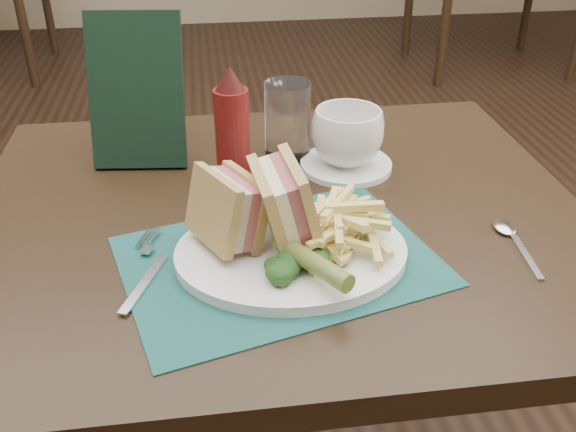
{
  "coord_description": "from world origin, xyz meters",
  "views": [
    {
      "loc": [
        -0.1,
        -1.31,
        1.23
      ],
      "look_at": [
        -0.0,
        -0.6,
        0.8
      ],
      "focal_mm": 40.0,
      "sensor_mm": 36.0,
      "label": 1
    }
  ],
  "objects_px": {
    "drinking_glass": "(287,121)",
    "check_presenter": "(136,91)",
    "sandwich_half_b": "(269,204)",
    "table_bg_right": "(492,1)",
    "placemat": "(279,261)",
    "plate": "(291,253)",
    "coffee_cup": "(347,137)",
    "saucer": "(346,165)",
    "sandwich_half_a": "(213,214)",
    "ketchup_bottle": "(232,126)",
    "table_main": "(281,390)"
  },
  "relations": [
    {
      "from": "sandwich_half_a",
      "to": "coffee_cup",
      "type": "height_order",
      "value": "sandwich_half_a"
    },
    {
      "from": "saucer",
      "to": "sandwich_half_b",
      "type": "bearing_deg",
      "value": -123.45
    },
    {
      "from": "sandwich_half_a",
      "to": "drinking_glass",
      "type": "xyz_separation_m",
      "value": [
        0.13,
        0.29,
        -0.0
      ]
    },
    {
      "from": "saucer",
      "to": "check_presenter",
      "type": "height_order",
      "value": "check_presenter"
    },
    {
      "from": "table_main",
      "to": "sandwich_half_b",
      "type": "distance_m",
      "value": 0.46
    },
    {
      "from": "plate",
      "to": "drinking_glass",
      "type": "height_order",
      "value": "drinking_glass"
    },
    {
      "from": "table_main",
      "to": "plate",
      "type": "bearing_deg",
      "value": -90.16
    },
    {
      "from": "placemat",
      "to": "saucer",
      "type": "xyz_separation_m",
      "value": [
        0.14,
        0.25,
        0.0
      ]
    },
    {
      "from": "sandwich_half_b",
      "to": "table_bg_right",
      "type": "bearing_deg",
      "value": 55.64
    },
    {
      "from": "check_presenter",
      "to": "sandwich_half_a",
      "type": "bearing_deg",
      "value": -64.7
    },
    {
      "from": "saucer",
      "to": "coffee_cup",
      "type": "relative_size",
      "value": 1.3
    },
    {
      "from": "placemat",
      "to": "coffee_cup",
      "type": "bearing_deg",
      "value": 60.41
    },
    {
      "from": "placemat",
      "to": "check_presenter",
      "type": "bearing_deg",
      "value": 119.62
    },
    {
      "from": "table_main",
      "to": "drinking_glass",
      "type": "height_order",
      "value": "drinking_glass"
    },
    {
      "from": "placemat",
      "to": "ketchup_bottle",
      "type": "relative_size",
      "value": 2.1
    },
    {
      "from": "table_bg_right",
      "to": "placemat",
      "type": "distance_m",
      "value": 3.36
    },
    {
      "from": "ketchup_bottle",
      "to": "table_main",
      "type": "bearing_deg",
      "value": -59.0
    },
    {
      "from": "table_main",
      "to": "sandwich_half_a",
      "type": "distance_m",
      "value": 0.47
    },
    {
      "from": "plate",
      "to": "ketchup_bottle",
      "type": "relative_size",
      "value": 1.61
    },
    {
      "from": "ketchup_bottle",
      "to": "placemat",
      "type": "bearing_deg",
      "value": -79.66
    },
    {
      "from": "sandwich_half_a",
      "to": "sandwich_half_b",
      "type": "distance_m",
      "value": 0.07
    },
    {
      "from": "table_bg_right",
      "to": "plate",
      "type": "xyz_separation_m",
      "value": [
        -1.58,
        -2.92,
        0.38
      ]
    },
    {
      "from": "sandwich_half_b",
      "to": "saucer",
      "type": "height_order",
      "value": "sandwich_half_b"
    },
    {
      "from": "table_main",
      "to": "drinking_glass",
      "type": "relative_size",
      "value": 6.92
    },
    {
      "from": "drinking_glass",
      "to": "check_presenter",
      "type": "bearing_deg",
      "value": 174.12
    },
    {
      "from": "coffee_cup",
      "to": "placemat",
      "type": "bearing_deg",
      "value": -119.59
    },
    {
      "from": "sandwich_half_a",
      "to": "table_bg_right",
      "type": "bearing_deg",
      "value": 31.52
    },
    {
      "from": "coffee_cup",
      "to": "drinking_glass",
      "type": "bearing_deg",
      "value": 148.44
    },
    {
      "from": "coffee_cup",
      "to": "drinking_glass",
      "type": "relative_size",
      "value": 0.89
    },
    {
      "from": "sandwich_half_a",
      "to": "coffee_cup",
      "type": "distance_m",
      "value": 0.32
    },
    {
      "from": "table_bg_right",
      "to": "sandwich_half_b",
      "type": "height_order",
      "value": "sandwich_half_b"
    },
    {
      "from": "sandwich_half_b",
      "to": "saucer",
      "type": "relative_size",
      "value": 0.76
    },
    {
      "from": "plate",
      "to": "sandwich_half_a",
      "type": "relative_size",
      "value": 3.0
    },
    {
      "from": "sandwich_half_a",
      "to": "drinking_glass",
      "type": "bearing_deg",
      "value": 36.72
    },
    {
      "from": "sandwich_half_b",
      "to": "drinking_glass",
      "type": "bearing_deg",
      "value": 72.39
    },
    {
      "from": "coffee_cup",
      "to": "check_presenter",
      "type": "height_order",
      "value": "check_presenter"
    },
    {
      "from": "drinking_glass",
      "to": "table_bg_right",
      "type": "bearing_deg",
      "value": 59.46
    },
    {
      "from": "saucer",
      "to": "placemat",
      "type": "bearing_deg",
      "value": -119.59
    },
    {
      "from": "coffee_cup",
      "to": "sandwich_half_a",
      "type": "bearing_deg",
      "value": -133.8
    },
    {
      "from": "placemat",
      "to": "drinking_glass",
      "type": "distance_m",
      "value": 0.32
    },
    {
      "from": "coffee_cup",
      "to": "table_bg_right",
      "type": "bearing_deg",
      "value": 61.43
    },
    {
      "from": "placemat",
      "to": "sandwich_half_a",
      "type": "height_order",
      "value": "sandwich_half_a"
    },
    {
      "from": "saucer",
      "to": "drinking_glass",
      "type": "distance_m",
      "value": 0.12
    },
    {
      "from": "placemat",
      "to": "plate",
      "type": "xyz_separation_m",
      "value": [
        0.02,
        0.0,
        0.01
      ]
    },
    {
      "from": "saucer",
      "to": "table_main",
      "type": "bearing_deg",
      "value": -137.08
    },
    {
      "from": "table_bg_right",
      "to": "ketchup_bottle",
      "type": "xyz_separation_m",
      "value": [
        -1.64,
        -2.7,
        0.47
      ]
    },
    {
      "from": "table_bg_right",
      "to": "saucer",
      "type": "bearing_deg",
      "value": -118.57
    },
    {
      "from": "placemat",
      "to": "plate",
      "type": "distance_m",
      "value": 0.02
    },
    {
      "from": "table_bg_right",
      "to": "coffee_cup",
      "type": "distance_m",
      "value": 3.08
    },
    {
      "from": "sandwich_half_a",
      "to": "check_presenter",
      "type": "relative_size",
      "value": 0.41
    }
  ]
}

